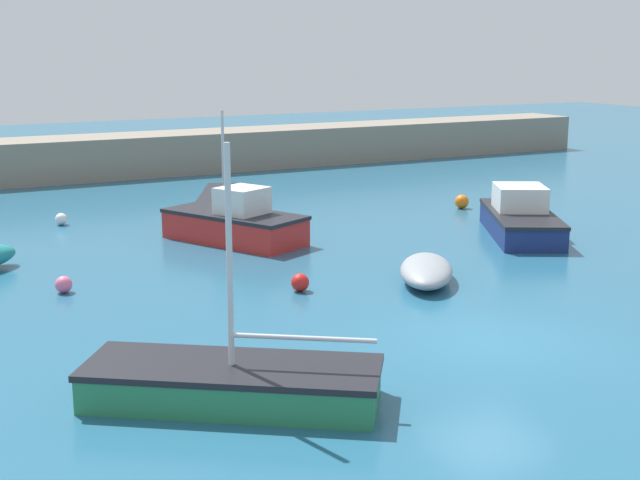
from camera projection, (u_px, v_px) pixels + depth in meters
ground_plane at (490, 345)px, 19.64m from camera, size 120.00×120.00×0.20m
harbor_breakwater at (128, 155)px, 43.88m from camera, size 54.21×3.30×1.99m
rowboat_blue_near at (426, 271)px, 24.32m from camera, size 3.03×3.55×0.67m
sailboat_twin_hulled at (232, 383)px, 16.16m from camera, size 5.50×4.67×4.76m
cabin_cruiser_white at (521, 218)px, 30.22m from camera, size 4.36×5.61×1.67m
motorboat_grey_hull at (236, 223)px, 29.23m from camera, size 3.92×5.25×1.85m
sailboat_short_mast at (224, 202)px, 34.21m from camera, size 3.71×5.12×3.94m
mooring_buoy_white at (61, 219)px, 32.02m from camera, size 0.43×0.43×0.43m
mooring_buoy_red at (300, 282)px, 23.47m from camera, size 0.48×0.48×0.48m
mooring_buoy_pink at (64, 284)px, 23.34m from camera, size 0.45×0.45×0.45m
mooring_buoy_orange at (462, 202)px, 35.21m from camera, size 0.55×0.55×0.55m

